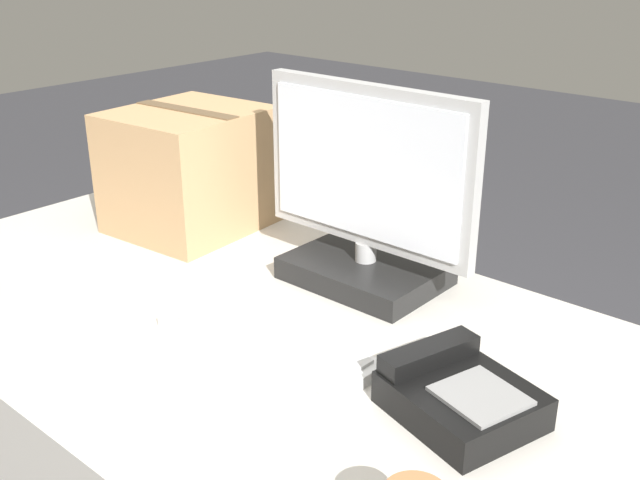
# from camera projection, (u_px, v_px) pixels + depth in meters

# --- Properties ---
(monitor) EXTENTS (0.49, 0.23, 0.41)m
(monitor) POSITION_uv_depth(u_px,v_px,m) (366.00, 209.00, 1.51)
(monitor) COLOR black
(monitor) RESTS_ON office_desk
(keyboard) EXTENTS (0.42, 0.18, 0.03)m
(keyboard) POSITION_uv_depth(u_px,v_px,m) (266.00, 342.00, 1.31)
(keyboard) COLOR silver
(keyboard) RESTS_ON office_desk
(desk_phone) EXTENTS (0.25, 0.23, 0.08)m
(desk_phone) POSITION_uv_depth(u_px,v_px,m) (458.00, 395.00, 1.13)
(desk_phone) COLOR black
(desk_phone) RESTS_ON office_desk
(cardboard_box) EXTENTS (0.33, 0.37, 0.29)m
(cardboard_box) POSITION_uv_depth(u_px,v_px,m) (190.00, 170.00, 1.81)
(cardboard_box) COLOR tan
(cardboard_box) RESTS_ON office_desk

